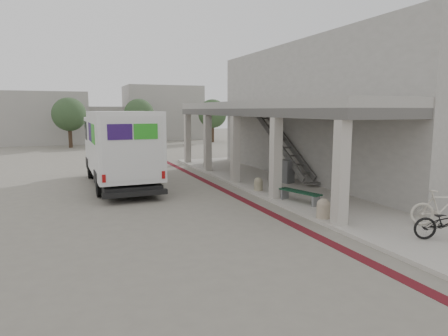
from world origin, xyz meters
name	(u,v)px	position (x,y,z in m)	size (l,w,h in m)	color
ground	(232,209)	(0.00, 0.00, 0.00)	(120.00, 120.00, 0.00)	slate
bike_lane_stripe	(235,196)	(1.00, 2.00, 0.01)	(0.35, 40.00, 0.01)	#541018
sidewalk	(322,198)	(4.00, 0.00, 0.06)	(4.40, 28.00, 0.12)	#A19A90
transit_building	(318,114)	(6.83, 4.50, 3.40)	(7.60, 17.00, 7.00)	gray
distant_backdrop	(88,118)	(-2.84, 35.89, 2.70)	(28.00, 10.00, 6.50)	gray
tree_left	(69,114)	(-5.00, 28.00, 3.18)	(3.20, 3.20, 4.80)	#38281C
tree_mid	(139,114)	(2.00, 30.00, 3.18)	(3.20, 3.20, 4.80)	#38281C
tree_right	(212,114)	(10.00, 29.00, 3.18)	(3.20, 3.20, 4.80)	#38281C
fedex_truck	(119,146)	(-3.18, 6.18, 1.89)	(2.70, 8.36, 3.55)	black
bench	(300,194)	(2.60, -0.52, 0.43)	(0.90, 1.90, 0.44)	gray
bollard_near	(323,208)	(2.10, -2.70, 0.45)	(0.43, 0.43, 0.65)	tan
bollard_far	(258,184)	(2.20, 2.17, 0.40)	(0.38, 0.38, 0.57)	gray
utility_cabinet	(286,171)	(4.30, 3.35, 0.67)	(0.49, 0.66, 1.10)	slate
bicycle_black	(447,222)	(3.91, -5.75, 0.60)	(0.63, 1.82, 0.95)	black
bicycle_cream	(442,208)	(4.89, -4.77, 0.67)	(0.52, 1.84, 1.10)	beige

